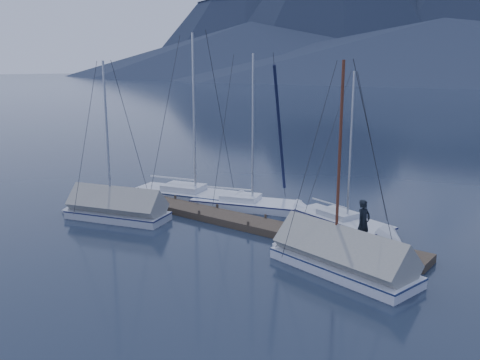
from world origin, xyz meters
name	(u,v)px	position (x,y,z in m)	size (l,w,h in m)	color
ground	(213,235)	(0.00, 0.00, 0.00)	(1000.00, 1000.00, 0.00)	black
dock	(240,222)	(0.00, 2.00, 0.11)	(18.00, 1.50, 0.54)	#382D23
mooring_posts	(232,216)	(-0.50, 2.00, 0.35)	(15.12, 1.52, 0.35)	#382D23
sailboat_open_left	(204,198)	(-4.32, 4.31, 0.18)	(7.94, 3.92, 10.12)	silver
sailboat_open_mid	(261,206)	(-0.74, 4.80, 0.16)	(6.98, 3.87, 8.89)	silver
sailboat_open_right	(354,226)	(4.66, 4.69, 0.14)	(6.26, 3.33, 7.97)	silver
sailboat_covered_near	(332,257)	(6.03, -0.20, 0.42)	(6.82, 3.33, 8.51)	white
sailboat_covered_far	(109,210)	(-5.86, -1.11, 0.41)	(6.30, 3.41, 8.47)	#B9BDC6
person	(363,222)	(6.24, 2.04, 1.28)	(0.68, 0.45, 1.87)	black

